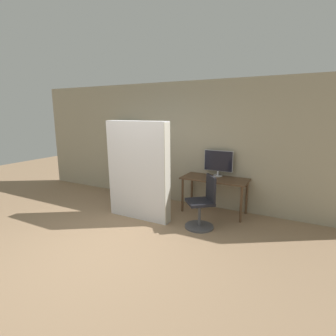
% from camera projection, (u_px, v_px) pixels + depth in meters
% --- Properties ---
extents(ground_plane, '(16.00, 16.00, 0.00)m').
position_uv_depth(ground_plane, '(97.00, 252.00, 3.91)').
color(ground_plane, '#937556').
extents(wall_back, '(8.00, 0.06, 2.70)m').
position_uv_depth(wall_back, '(177.00, 143.00, 5.95)').
color(wall_back, tan).
rests_on(wall_back, ground).
extents(desk, '(1.33, 0.62, 0.74)m').
position_uv_depth(desk, '(215.00, 183.00, 5.33)').
color(desk, brown).
rests_on(desk, ground).
extents(monitor, '(0.61, 0.18, 0.54)m').
position_uv_depth(monitor, '(218.00, 162.00, 5.42)').
color(monitor, '#B7B7BC').
rests_on(monitor, desk).
extents(office_chair, '(0.62, 0.62, 0.95)m').
position_uv_depth(office_chair, '(203.00, 206.00, 4.68)').
color(office_chair, '#4C4C51').
rests_on(office_chair, ground).
extents(bookshelf, '(0.62, 0.32, 1.81)m').
position_uv_depth(bookshelf, '(123.00, 159.00, 6.56)').
color(bookshelf, beige).
rests_on(bookshelf, ground).
extents(mattress_near, '(1.28, 0.24, 1.89)m').
position_uv_depth(mattress_near, '(138.00, 171.00, 4.99)').
color(mattress_near, silver).
rests_on(mattress_near, ground).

